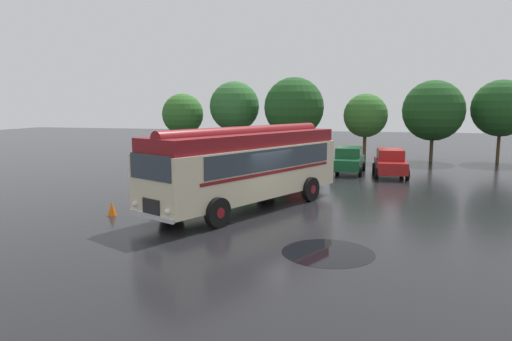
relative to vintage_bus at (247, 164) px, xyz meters
name	(u,v)px	position (x,y,z in m)	size (l,w,h in m)	color
ground_plane	(258,211)	(0.60, -0.44, -1.89)	(120.00, 120.00, 0.00)	black
vintage_bus	(247,164)	(0.00, 0.00, 0.00)	(6.61, 10.14, 3.49)	beige
car_near_left	(265,157)	(-1.87, 11.48, -1.05)	(2.15, 4.29, 1.66)	#4C5156
car_mid_left	(305,159)	(0.82, 11.46, -1.05)	(2.30, 4.36, 1.66)	maroon
car_mid_right	(349,160)	(3.68, 11.45, -1.05)	(2.15, 4.29, 1.66)	#144C28
car_far_right	(390,162)	(6.25, 10.73, -1.05)	(2.13, 4.29, 1.66)	maroon
box_van	(218,149)	(-5.28, 11.56, -0.53)	(2.62, 5.88, 2.50)	#B2B7BC
tree_far_left	(183,114)	(-10.89, 18.56, 1.73)	(3.56, 3.56, 5.36)	#4C3823
tree_left_of_centre	(234,106)	(-6.36, 19.02, 2.39)	(4.21, 4.21, 6.36)	#4C3823
tree_centre	(293,107)	(-1.09, 17.99, 2.36)	(4.79, 4.79, 6.58)	#4C3823
tree_right_of_centre	(364,116)	(4.45, 18.09, 1.63)	(3.38, 3.38, 5.25)	#4C3823
tree_far_right	(434,111)	(9.66, 19.13, 2.01)	(4.65, 4.65, 6.27)	#4C3823
tree_extra_right	(501,108)	(14.45, 19.59, 2.23)	(4.27, 4.27, 6.26)	#4C3823
traffic_cone	(112,209)	(-4.87, -2.64, -1.62)	(0.36, 0.36, 0.55)	orange
puddle_patch	(328,253)	(3.92, -5.23, -1.89)	(2.77, 2.77, 0.01)	black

